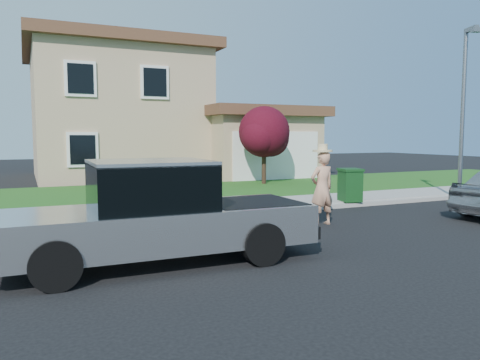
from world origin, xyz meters
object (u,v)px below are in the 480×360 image
object	(u,v)px
street_lamp	(464,105)
ornamental_tree	(265,134)
pickup_truck	(157,216)
trash_bin	(350,185)
woman	(322,187)

from	to	relation	value
street_lamp	ornamental_tree	bearing A→B (deg)	132.44
pickup_truck	trash_bin	size ratio (longest dim) A/B	5.31
woman	trash_bin	distance (m)	3.45
pickup_truck	woman	bearing A→B (deg)	21.83
woman	ornamental_tree	distance (m)	9.19
trash_bin	ornamental_tree	bearing A→B (deg)	100.81
pickup_truck	woman	size ratio (longest dim) A/B	2.73
ornamental_tree	woman	bearing A→B (deg)	-108.87
pickup_truck	ornamental_tree	distance (m)	12.87
woman	trash_bin	xyz separation A→B (m)	(2.61, 2.24, -0.27)
trash_bin	street_lamp	size ratio (longest dim) A/B	0.19
ornamental_tree	street_lamp	xyz separation A→B (m)	(3.15, -7.52, 0.89)
pickup_truck	trash_bin	world-z (taller)	pickup_truck
pickup_truck	street_lamp	size ratio (longest dim) A/B	0.98
ornamental_tree	street_lamp	distance (m)	8.20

